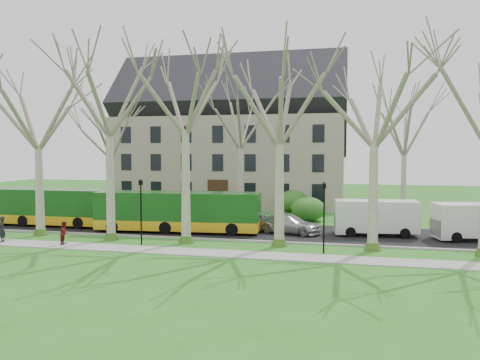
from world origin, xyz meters
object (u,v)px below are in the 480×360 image
object	(u,v)px
sedan	(289,224)
van_b	(478,222)
van_a	(376,218)
pedestrian_a	(2,229)
bus_lead	(39,206)
bus_follow	(178,211)
pedestrian_b	(65,233)

from	to	relation	value
sedan	van_b	xyz separation A→B (m)	(13.12, 0.10, 0.57)
van_a	pedestrian_a	distance (m)	26.30
bus_lead	van_b	world-z (taller)	bus_lead
sedan	van_b	world-z (taller)	van_b
bus_follow	van_b	bearing A→B (deg)	-1.07
bus_follow	van_b	distance (m)	21.57
bus_lead	bus_follow	bearing A→B (deg)	-2.70
pedestrian_a	bus_lead	bearing A→B (deg)	175.54
pedestrian_a	van_a	bearing A→B (deg)	86.13
bus_lead	bus_follow	xyz separation A→B (m)	(12.52, -0.56, 0.00)
pedestrian_b	bus_follow	bearing A→B (deg)	-52.63
pedestrian_a	pedestrian_b	bearing A→B (deg)	71.44
bus_lead	sedan	bearing A→B (deg)	1.73
van_a	pedestrian_b	xyz separation A→B (m)	(-20.36, -7.95, -0.52)
bus_lead	pedestrian_a	xyz separation A→B (m)	(2.26, -7.10, -0.70)
sedan	van_a	distance (m)	6.35
van_a	pedestrian_a	xyz separation A→B (m)	(-24.97, -8.24, -0.41)
sedan	pedestrian_b	xyz separation A→B (m)	(-14.06, -7.49, 0.05)
bus_lead	sedan	xyz separation A→B (m)	(20.93, 0.68, -0.86)
bus_follow	bus_lead	bearing A→B (deg)	172.80
van_b	pedestrian_b	distance (m)	28.22
van_a	pedestrian_b	bearing A→B (deg)	-163.99
bus_lead	pedestrian_a	bearing A→B (deg)	-72.46
van_a	van_b	distance (m)	6.82
bus_lead	pedestrian_b	size ratio (longest dim) A/B	8.24
pedestrian_a	pedestrian_b	world-z (taller)	pedestrian_a
bus_follow	sedan	world-z (taller)	bus_follow
bus_follow	sedan	xyz separation A→B (m)	(8.40, 1.24, -0.86)
bus_follow	pedestrian_a	distance (m)	12.19
van_a	pedestrian_a	size ratio (longest dim) A/B	3.38
bus_lead	bus_follow	distance (m)	12.54
bus_lead	pedestrian_b	xyz separation A→B (m)	(6.87, -6.81, -0.81)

